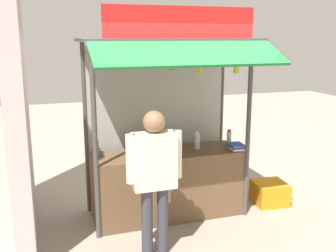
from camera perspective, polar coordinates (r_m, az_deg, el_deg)
name	(u,v)px	position (r m, az deg, el deg)	size (l,w,h in m)	color
ground_plane	(168,215)	(5.54, 0.00, -12.52)	(20.00, 20.00, 0.00)	#9E9384
stall_counter	(168,184)	(5.37, 0.00, -8.26)	(1.97, 0.64, 0.88)	brown
stall_structure	(165,95)	(5.18, -0.43, 4.50)	(2.17, 1.53, 2.69)	#4C4742
water_bottle_mid_right	(131,147)	(5.11, -5.30, -3.00)	(0.06, 0.06, 0.22)	silver
water_bottle_far_left	(156,141)	(5.29, -1.69, -2.10)	(0.08, 0.08, 0.28)	silver
water_bottle_far_right	(169,142)	(5.26, 0.17, -2.31)	(0.07, 0.07, 0.25)	silver
water_bottle_front_right	(197,141)	(5.37, 4.20, -2.09)	(0.07, 0.07, 0.24)	silver
water_bottle_back_right	(96,147)	(5.16, -10.21, -2.90)	(0.07, 0.07, 0.24)	silver
water_bottle_back_left	(229,138)	(5.56, 8.69, -1.74)	(0.06, 0.06, 0.23)	silver
magazine_stack_front_left	(166,155)	(4.95, -0.31, -4.20)	(0.21, 0.26, 0.08)	green
magazine_stack_rear_center	(152,151)	(5.13, -2.26, -3.58)	(0.23, 0.25, 0.09)	purple
magazine_stack_left	(236,147)	(5.40, 9.72, -2.93)	(0.22, 0.28, 0.08)	purple
banana_bunch_rightmost	(237,68)	(4.93, 9.74, 8.16)	(0.09, 0.09, 0.29)	#332D23
banana_bunch_inner_right	(200,69)	(4.73, 4.58, 8.13)	(0.09, 0.09, 0.28)	#332D23
banana_bunch_leftmost	(172,65)	(4.60, 0.63, 8.70)	(0.10, 0.10, 0.24)	#332D23
vendor_person	(154,170)	(4.26, -1.94, -6.33)	(0.61, 0.23, 1.61)	#383842
plastic_crate	(270,193)	(6.02, 14.27, -9.22)	(0.45, 0.45, 0.31)	orange
neighbour_wall	(19,109)	(5.13, -20.51, 2.24)	(0.20, 2.40, 3.00)	beige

